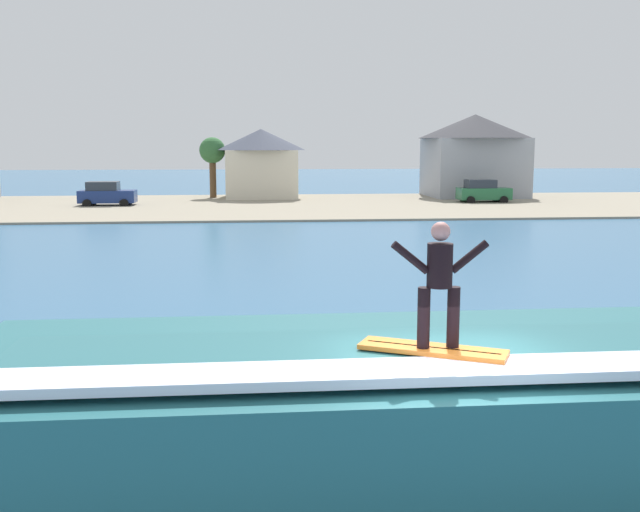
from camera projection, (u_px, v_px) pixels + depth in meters
ground_plane at (448, 507)px, 9.10m from camera, size 260.00×260.00×0.00m
wave_crest at (361, 407)px, 10.08m from camera, size 10.94×4.50×1.90m
surfboard at (432, 349)px, 9.19m from camera, size 1.87×1.28×0.06m
surfer at (439, 278)px, 9.04m from camera, size 1.24×0.32×1.60m
shoreline_bank at (284, 205)px, 53.96m from camera, size 120.00×22.54×0.13m
car_near_shore at (107, 194)px, 53.22m from camera, size 4.04×2.07×1.86m
car_far_shore at (483, 191)px, 56.30m from camera, size 4.01×2.05×1.86m
house_gabled_white at (474, 152)px, 62.25m from camera, size 9.63×9.63×7.09m
house_small_cottage at (261, 160)px, 60.95m from camera, size 7.45×7.45×5.84m
tree_tall_bare at (212, 153)px, 60.58m from camera, size 2.16×2.16×5.15m
tree_short_bushy at (511, 150)px, 60.34m from camera, size 2.21×2.21×5.29m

